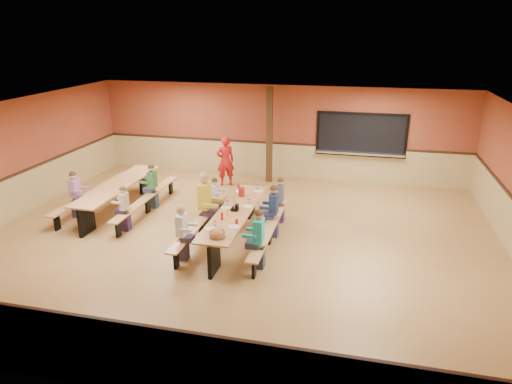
# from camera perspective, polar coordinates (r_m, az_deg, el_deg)

# --- Properties ---
(ground) EXTENTS (12.00, 12.00, 0.00)m
(ground) POSITION_cam_1_polar(r_m,az_deg,el_deg) (10.77, -2.11, -5.92)
(ground) COLOR olive
(ground) RESTS_ON ground
(room_envelope) EXTENTS (12.04, 10.04, 3.02)m
(room_envelope) POSITION_cam_1_polar(r_m,az_deg,el_deg) (10.49, -2.15, -2.52)
(room_envelope) COLOR brown
(room_envelope) RESTS_ON ground
(kitchen_pass_through) EXTENTS (2.78, 0.28, 1.38)m
(kitchen_pass_through) POSITION_cam_1_polar(r_m,az_deg,el_deg) (14.66, 13.00, 6.76)
(kitchen_pass_through) COLOR black
(kitchen_pass_through) RESTS_ON ground
(structural_post) EXTENTS (0.18, 0.18, 3.00)m
(structural_post) POSITION_cam_1_polar(r_m,az_deg,el_deg) (14.39, 1.68, 7.06)
(structural_post) COLOR #322110
(structural_post) RESTS_ON ground
(cafeteria_table_main) EXTENTS (1.91, 3.70, 0.74)m
(cafeteria_table_main) POSITION_cam_1_polar(r_m,az_deg,el_deg) (10.53, -2.65, -3.41)
(cafeteria_table_main) COLOR #BC7F4A
(cafeteria_table_main) RESTS_ON ground
(cafeteria_table_second) EXTENTS (1.91, 3.70, 0.74)m
(cafeteria_table_second) POSITION_cam_1_polar(r_m,az_deg,el_deg) (12.82, -16.83, 0.05)
(cafeteria_table_second) COLOR #BC7F4A
(cafeteria_table_second) RESTS_ON ground
(seated_child_white_left) EXTENTS (0.37, 0.30, 1.21)m
(seated_child_white_left) POSITION_cam_1_polar(r_m,az_deg,el_deg) (9.75, -9.23, -5.15)
(seated_child_white_left) COLOR white
(seated_child_white_left) RESTS_ON ground
(seated_adult_yellow) EXTENTS (0.50, 0.41, 1.47)m
(seated_adult_yellow) POSITION_cam_1_polar(r_m,az_deg,el_deg) (10.96, -6.39, -1.38)
(seated_adult_yellow) COLOR gold
(seated_adult_yellow) RESTS_ON ground
(seated_child_grey_left) EXTENTS (0.32, 0.26, 1.10)m
(seated_child_grey_left) POSITION_cam_1_polar(r_m,az_deg,el_deg) (11.70, -5.12, -0.90)
(seated_child_grey_left) COLOR beige
(seated_child_grey_left) RESTS_ON ground
(seated_child_teal_right) EXTENTS (0.40, 0.32, 1.26)m
(seated_child_teal_right) POSITION_cam_1_polar(r_m,az_deg,el_deg) (9.30, 0.36, -5.95)
(seated_child_teal_right) COLOR teal
(seated_child_teal_right) RESTS_ON ground
(seated_child_navy_right) EXTENTS (0.39, 0.32, 1.25)m
(seated_child_navy_right) POSITION_cam_1_polar(r_m,az_deg,el_deg) (10.69, 2.22, -2.45)
(seated_child_navy_right) COLOR #18274B
(seated_child_navy_right) RESTS_ON ground
(seated_child_char_right) EXTENTS (0.34, 0.28, 1.16)m
(seated_child_char_right) POSITION_cam_1_polar(r_m,az_deg,el_deg) (11.50, 3.05, -1.07)
(seated_child_char_right) COLOR #46484F
(seated_child_char_right) RESTS_ON ground
(seated_child_purple_sec) EXTENTS (0.38, 0.31, 1.22)m
(seated_child_purple_sec) POSITION_cam_1_polar(r_m,az_deg,el_deg) (12.68, -21.62, -0.32)
(seated_child_purple_sec) COLOR #9C6198
(seated_child_purple_sec) RESTS_ON ground
(seated_child_green_sec) EXTENTS (0.37, 0.30, 1.22)m
(seated_child_green_sec) POSITION_cam_1_polar(r_m,az_deg,el_deg) (12.74, -12.79, 0.69)
(seated_child_green_sec) COLOR #316939
(seated_child_green_sec) RESTS_ON ground
(seated_child_tan_sec) EXTENTS (0.33, 0.27, 1.12)m
(seated_child_tan_sec) POSITION_cam_1_polar(r_m,az_deg,el_deg) (11.46, -16.10, -2.04)
(seated_child_tan_sec) COLOR #B2A48C
(seated_child_tan_sec) RESTS_ON ground
(standing_woman) EXTENTS (0.68, 0.61, 1.56)m
(standing_woman) POSITION_cam_1_polar(r_m,az_deg,el_deg) (14.24, -3.85, 3.89)
(standing_woman) COLOR #B41415
(standing_woman) RESTS_ON ground
(punch_pitcher) EXTENTS (0.16, 0.16, 0.22)m
(punch_pitcher) POSITION_cam_1_polar(r_m,az_deg,el_deg) (11.28, -1.82, -0.02)
(punch_pitcher) COLOR #AD1719
(punch_pitcher) RESTS_ON cafeteria_table_main
(chip_bowl) EXTENTS (0.32, 0.32, 0.15)m
(chip_bowl) POSITION_cam_1_polar(r_m,az_deg,el_deg) (9.14, -4.86, -5.23)
(chip_bowl) COLOR orange
(chip_bowl) RESTS_ON cafeteria_table_main
(napkin_dispenser) EXTENTS (0.10, 0.14, 0.13)m
(napkin_dispenser) POSITION_cam_1_polar(r_m,az_deg,el_deg) (10.46, -2.49, -1.92)
(napkin_dispenser) COLOR black
(napkin_dispenser) RESTS_ON cafeteria_table_main
(condiment_mustard) EXTENTS (0.06, 0.06, 0.17)m
(condiment_mustard) POSITION_cam_1_polar(r_m,az_deg,el_deg) (10.13, -3.55, -2.56)
(condiment_mustard) COLOR yellow
(condiment_mustard) RESTS_ON cafeteria_table_main
(condiment_ketchup) EXTENTS (0.06, 0.06, 0.17)m
(condiment_ketchup) POSITION_cam_1_polar(r_m,az_deg,el_deg) (9.94, -4.27, -3.03)
(condiment_ketchup) COLOR #B2140F
(condiment_ketchup) RESTS_ON cafeteria_table_main
(table_paddle) EXTENTS (0.16, 0.16, 0.56)m
(table_paddle) POSITION_cam_1_polar(r_m,az_deg,el_deg) (10.40, -2.68, -1.62)
(table_paddle) COLOR black
(table_paddle) RESTS_ON cafeteria_table_main
(place_settings) EXTENTS (0.65, 3.30, 0.11)m
(place_settings) POSITION_cam_1_polar(r_m,az_deg,el_deg) (10.43, -2.67, -2.05)
(place_settings) COLOR beige
(place_settings) RESTS_ON cafeteria_table_main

